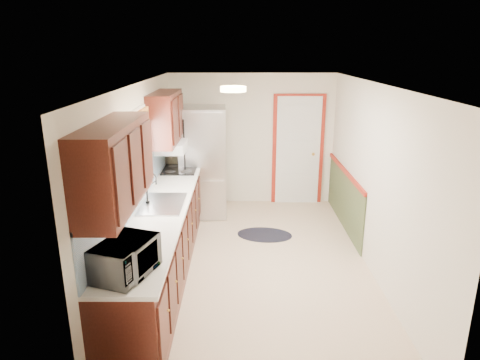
{
  "coord_description": "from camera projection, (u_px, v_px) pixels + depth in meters",
  "views": [
    {
      "loc": [
        -0.23,
        -5.23,
        2.81
      ],
      "look_at": [
        -0.22,
        0.15,
        1.15
      ],
      "focal_mm": 32.0,
      "sensor_mm": 36.0,
      "label": 1
    }
  ],
  "objects": [
    {
      "name": "microwave",
      "position": [
        125.0,
        255.0,
        3.63
      ],
      "size": [
        0.48,
        0.63,
        0.38
      ],
      "primitive_type": "imported",
      "rotation": [
        0.0,
        0.0,
        1.24
      ],
      "color": "white",
      "rests_on": "kitchen_run"
    },
    {
      "name": "refrigerator",
      "position": [
        203.0,
        162.0,
        7.34
      ],
      "size": [
        0.81,
        0.8,
        1.88
      ],
      "rotation": [
        0.0,
        0.0,
        0.04
      ],
      "color": "#B7B7BC",
      "rests_on": "ground"
    },
    {
      "name": "room_shell",
      "position": [
        257.0,
        180.0,
        5.48
      ],
      "size": [
        3.2,
        5.2,
        2.52
      ],
      "color": "beige",
      "rests_on": "ground"
    },
    {
      "name": "ceiling_fixture",
      "position": [
        233.0,
        89.0,
        4.94
      ],
      "size": [
        0.3,
        0.3,
        0.06
      ],
      "primitive_type": "cylinder",
      "color": "#FFD88C",
      "rests_on": "room_shell"
    },
    {
      "name": "rug",
      "position": [
        265.0,
        235.0,
        6.72
      ],
      "size": [
        0.93,
        0.67,
        0.01
      ],
      "primitive_type": "ellipsoid",
      "rotation": [
        0.0,
        0.0,
        -0.15
      ],
      "color": "black",
      "rests_on": "ground"
    },
    {
      "name": "kitchen_run",
      "position": [
        159.0,
        217.0,
        5.31
      ],
      "size": [
        0.63,
        4.0,
        2.2
      ],
      "color": "#38120C",
      "rests_on": "ground"
    },
    {
      "name": "back_wall_trim",
      "position": [
        307.0,
        160.0,
        7.68
      ],
      "size": [
        1.12,
        2.3,
        2.08
      ],
      "color": "maroon",
      "rests_on": "ground"
    },
    {
      "name": "cooktop",
      "position": [
        180.0,
        169.0,
        6.86
      ],
      "size": [
        0.53,
        0.63,
        0.02
      ],
      "primitive_type": "cube",
      "color": "black",
      "rests_on": "kitchen_run"
    }
  ]
}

